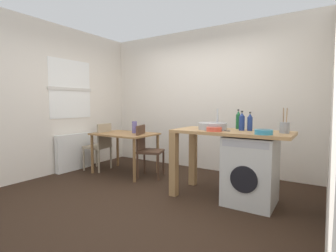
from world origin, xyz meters
name	(u,v)px	position (x,y,z in m)	size (l,w,h in m)	color
ground_plane	(150,194)	(0.00, 0.00, 0.00)	(5.46, 5.46, 0.00)	black
wall_back	(203,100)	(0.00, 1.75, 1.35)	(4.60, 0.10, 2.70)	silver
wall_window_side	(55,99)	(-2.15, 0.00, 1.35)	(0.12, 3.80, 2.70)	silver
radiator	(75,152)	(-2.02, 0.30, 0.35)	(0.10, 0.80, 0.70)	white
dining_table	(125,138)	(-1.04, 0.64, 0.64)	(1.10, 0.76, 0.74)	#9E7042
chair_person_seat	(100,144)	(-1.59, 0.55, 0.51)	(0.45, 0.45, 0.90)	gray
chair_opposite	(147,148)	(-0.56, 0.66, 0.51)	(0.51, 0.51, 0.90)	#4C3323
kitchen_counter	(216,141)	(0.80, 0.42, 0.76)	(1.50, 0.68, 0.92)	tan
washing_machine	(251,170)	(1.27, 0.42, 0.43)	(0.60, 0.61, 0.86)	silver
sink_basin	(212,126)	(0.75, 0.42, 0.97)	(0.38, 0.38, 0.09)	#9EA0A5
tap	(217,119)	(0.75, 0.60, 1.06)	(0.02, 0.02, 0.28)	#B2B2B7
bottle_tall_green	(238,120)	(1.02, 0.69, 1.04)	(0.06, 0.06, 0.27)	#19592D
bottle_squat_brown	(242,122)	(1.12, 0.50, 1.04)	(0.07, 0.07, 0.26)	navy
bottle_clear_small	(250,122)	(1.22, 0.52, 1.03)	(0.07, 0.07, 0.24)	navy
mixing_bowl	(214,129)	(0.85, 0.22, 0.95)	(0.20, 0.20, 0.05)	#D84C38
utensil_crock	(285,127)	(1.64, 0.47, 0.99)	(0.11, 0.11, 0.30)	gray
colander	(264,132)	(1.46, 0.20, 0.95)	(0.20, 0.20, 0.06)	teal
vase	(135,127)	(-0.89, 0.74, 0.85)	(0.09, 0.09, 0.21)	slate
scissors	(225,131)	(0.96, 0.32, 0.92)	(0.15, 0.06, 0.01)	#B2B2B7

